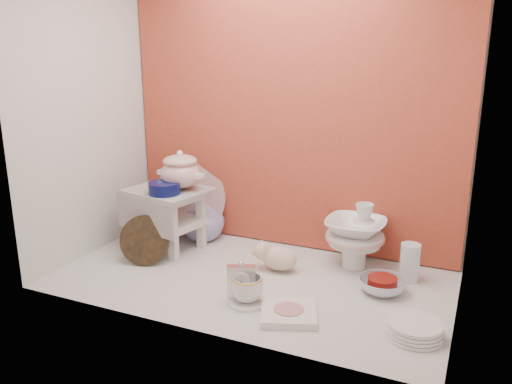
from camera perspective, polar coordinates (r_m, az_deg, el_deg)
ground at (r=2.48m, az=-0.62°, el=-9.45°), size 1.80×1.80×0.00m
niche_shell at (r=2.41m, az=1.15°, el=12.78°), size 1.86×1.03×1.53m
step_stool at (r=2.81m, az=-9.43°, el=-2.91°), size 0.45×0.40×0.33m
soup_tureen at (r=2.73m, az=-8.22°, el=2.40°), size 0.29×0.29×0.21m
cobalt_bowl at (r=2.67m, az=-9.93°, el=0.42°), size 0.19×0.19×0.06m
floral_platter at (r=3.00m, az=-7.25°, el=-0.76°), size 0.45×0.22×0.41m
blue_white_vase at (r=2.93m, az=-5.85°, el=-2.76°), size 0.29×0.29×0.25m
lacquer_tray at (r=2.66m, az=-12.03°, el=-5.17°), size 0.27×0.18×0.24m
mantel_clock at (r=2.25m, az=-1.60°, el=-9.67°), size 0.13×0.09×0.18m
plush_pig at (r=2.54m, az=2.58°, el=-7.17°), size 0.24×0.18×0.13m
teacup_saucer at (r=2.27m, az=-0.96°, el=-11.83°), size 0.21×0.21×0.01m
gold_rim_teacup at (r=2.24m, az=-0.96°, el=-10.49°), size 0.16×0.16×0.11m
lattice_dish at (r=2.17m, az=3.56°, el=-12.99°), size 0.28×0.28×0.03m
dinner_plate_stack at (r=2.11m, az=16.89°, el=-14.08°), size 0.26×0.26×0.06m
crystal_bowl at (r=2.41m, az=13.55°, el=-9.87°), size 0.26×0.26×0.06m
clear_glass_vase at (r=2.53m, az=16.38°, el=-7.38°), size 0.11×0.11×0.18m
porcelain_tower at (r=2.59m, az=10.73°, el=-4.60°), size 0.38×0.38×0.33m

